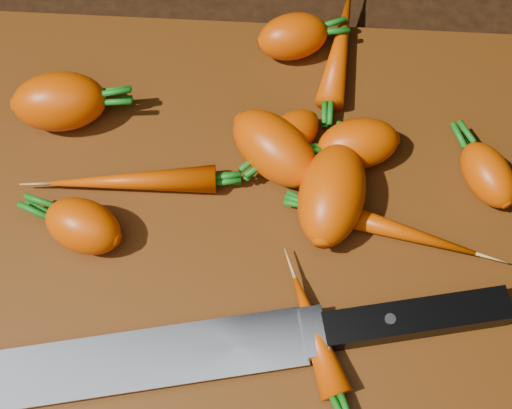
{
  "coord_description": "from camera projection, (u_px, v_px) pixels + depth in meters",
  "views": [
    {
      "loc": [
        0.01,
        -0.23,
        0.51
      ],
      "look_at": [
        0.0,
        0.01,
        0.03
      ],
      "focal_mm": 50.0,
      "sensor_mm": 36.0,
      "label": 1
    }
  ],
  "objects": [
    {
      "name": "ground",
      "position": [
        255.0,
        235.0,
        0.56
      ],
      "size": [
        2.0,
        2.0,
        0.01
      ],
      "primitive_type": "cube",
      "color": "black"
    },
    {
      "name": "cutting_board",
      "position": [
        255.0,
        230.0,
        0.55
      ],
      "size": [
        0.5,
        0.4,
        0.01
      ],
      "primitive_type": "cube",
      "color": "#60310D",
      "rests_on": "ground"
    },
    {
      "name": "carrot_0",
      "position": [
        60.0,
        102.0,
        0.57
      ],
      "size": [
        0.08,
        0.06,
        0.05
      ],
      "primitive_type": "ellipsoid",
      "rotation": [
        0.0,
        0.0,
        0.16
      ],
      "color": "#E24A01",
      "rests_on": "cutting_board"
    },
    {
      "name": "carrot_1",
      "position": [
        83.0,
        226.0,
        0.53
      ],
      "size": [
        0.07,
        0.06,
        0.04
      ],
      "primitive_type": "ellipsoid",
      "rotation": [
        0.0,
        0.0,
        2.79
      ],
      "color": "#E24A01",
      "rests_on": "cutting_board"
    },
    {
      "name": "carrot_2",
      "position": [
        274.0,
        148.0,
        0.55
      ],
      "size": [
        0.09,
        0.09,
        0.05
      ],
      "primitive_type": "ellipsoid",
      "rotation": [
        0.0,
        0.0,
        -0.74
      ],
      "color": "#E24A01",
      "rests_on": "cutting_board"
    },
    {
      "name": "carrot_3",
      "position": [
        332.0,
        195.0,
        0.53
      ],
      "size": [
        0.06,
        0.09,
        0.05
      ],
      "primitive_type": "ellipsoid",
      "rotation": [
        0.0,
        0.0,
        1.39
      ],
      "color": "#E24A01",
      "rests_on": "cutting_board"
    },
    {
      "name": "carrot_4",
      "position": [
        358.0,
        144.0,
        0.56
      ],
      "size": [
        0.07,
        0.05,
        0.04
      ],
      "primitive_type": "ellipsoid",
      "rotation": [
        0.0,
        0.0,
        3.38
      ],
      "color": "#E24A01",
      "rests_on": "cutting_board"
    },
    {
      "name": "carrot_5",
      "position": [
        293.0,
        37.0,
        0.61
      ],
      "size": [
        0.07,
        0.06,
        0.04
      ],
      "primitive_type": "ellipsoid",
      "rotation": [
        0.0,
        0.0,
        0.3
      ],
      "color": "#E24A01",
      "rests_on": "cutting_board"
    },
    {
      "name": "carrot_6",
      "position": [
        488.0,
        175.0,
        0.55
      ],
      "size": [
        0.06,
        0.07,
        0.03
      ],
      "primitive_type": "ellipsoid",
      "rotation": [
        0.0,
        0.0,
        2.03
      ],
      "color": "#E24A01",
      "rests_on": "cutting_board"
    },
    {
      "name": "carrot_7",
      "position": [
        340.0,
        48.0,
        0.61
      ],
      "size": [
        0.04,
        0.12,
        0.02
      ],
      "primitive_type": "ellipsoid",
      "rotation": [
        0.0,
        0.0,
        1.43
      ],
      "color": "#E24A01",
      "rests_on": "cutting_board"
    },
    {
      "name": "carrot_8",
      "position": [
        391.0,
        229.0,
        0.54
      ],
      "size": [
        0.13,
        0.05,
        0.02
      ],
      "primitive_type": "ellipsoid",
      "rotation": [
        0.0,
        0.0,
        -0.26
      ],
      "color": "#E24A01",
      "rests_on": "cutting_board"
    },
    {
      "name": "carrot_9",
      "position": [
        315.0,
        335.0,
        0.5
      ],
      "size": [
        0.05,
        0.09,
        0.02
      ],
      "primitive_type": "ellipsoid",
      "rotation": [
        0.0,
        0.0,
        1.93
      ],
      "color": "#E24A01",
      "rests_on": "cutting_board"
    },
    {
      "name": "carrot_10",
      "position": [
        134.0,
        181.0,
        0.55
      ],
      "size": [
        0.13,
        0.03,
        0.02
      ],
      "primitive_type": "ellipsoid",
      "rotation": [
        0.0,
        0.0,
        3.23
      ],
      "color": "#E24A01",
      "rests_on": "cutting_board"
    },
    {
      "name": "carrot_11",
      "position": [
        289.0,
        137.0,
        0.56
      ],
      "size": [
        0.06,
        0.07,
        0.03
      ],
      "primitive_type": "ellipsoid",
      "rotation": [
        0.0,
        0.0,
        3.97
      ],
      "color": "#E24A01",
      "rests_on": "cutting_board"
    },
    {
      "name": "knife",
      "position": [
        171.0,
        355.0,
        0.5
      ],
      "size": [
        0.38,
        0.11,
        0.02
      ],
      "rotation": [
        0.0,
        0.0,
        0.21
      ],
      "color": "gray",
      "rests_on": "cutting_board"
    }
  ]
}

